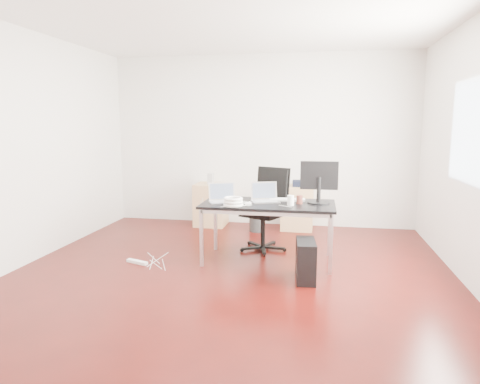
% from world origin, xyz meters
% --- Properties ---
extents(room_shell, '(5.00, 5.00, 5.00)m').
position_xyz_m(room_shell, '(0.04, 0.00, 1.40)').
color(room_shell, '#330805').
rests_on(room_shell, ground).
extents(desk, '(1.60, 0.80, 0.73)m').
position_xyz_m(desk, '(0.36, 0.52, 0.68)').
color(desk, black).
rests_on(desk, ground).
extents(office_chair, '(0.64, 0.65, 1.08)m').
position_xyz_m(office_chair, '(0.27, 1.04, 0.61)').
color(office_chair, black).
rests_on(office_chair, ground).
extents(filing_cabinet_left, '(0.50, 0.50, 0.70)m').
position_xyz_m(filing_cabinet_left, '(-0.80, 2.23, 0.35)').
color(filing_cabinet_left, tan).
rests_on(filing_cabinet_left, ground).
extents(filing_cabinet_right, '(0.50, 0.50, 0.70)m').
position_xyz_m(filing_cabinet_right, '(0.63, 2.23, 0.35)').
color(filing_cabinet_right, tan).
rests_on(filing_cabinet_right, ground).
extents(pc_tower, '(0.24, 0.47, 0.44)m').
position_xyz_m(pc_tower, '(0.84, -0.07, 0.22)').
color(pc_tower, black).
rests_on(pc_tower, ground).
extents(wastebasket, '(0.31, 0.31, 0.28)m').
position_xyz_m(wastebasket, '(0.01, 1.96, 0.14)').
color(wastebasket, black).
rests_on(wastebasket, ground).
extents(power_strip, '(0.30, 0.16, 0.04)m').
position_xyz_m(power_strip, '(-1.20, 0.13, 0.02)').
color(power_strip, white).
rests_on(power_strip, ground).
extents(laptop_left, '(0.40, 0.36, 0.23)m').
position_xyz_m(laptop_left, '(-0.21, 0.48, 0.79)').
color(laptop_left, silver).
rests_on(laptop_left, desk).
extents(laptop_right, '(0.39, 0.35, 0.23)m').
position_xyz_m(laptop_right, '(0.30, 0.62, 0.79)').
color(laptop_right, silver).
rests_on(laptop_right, desk).
extents(monitor, '(0.45, 0.26, 0.51)m').
position_xyz_m(monitor, '(0.96, 0.61, 1.01)').
color(monitor, black).
rests_on(monitor, desk).
extents(keyboard, '(0.45, 0.17, 0.02)m').
position_xyz_m(keyboard, '(0.57, 0.74, 0.74)').
color(keyboard, white).
rests_on(keyboard, desk).
extents(cup_white, '(0.09, 0.09, 0.12)m').
position_xyz_m(cup_white, '(0.63, 0.41, 0.79)').
color(cup_white, white).
rests_on(cup_white, desk).
extents(cup_brown, '(0.08, 0.08, 0.10)m').
position_xyz_m(cup_brown, '(0.73, 0.54, 0.78)').
color(cup_brown, '#52231C').
rests_on(cup_brown, desk).
extents(cable_coil, '(0.24, 0.24, 0.11)m').
position_xyz_m(cable_coil, '(-0.02, 0.24, 0.78)').
color(cable_coil, white).
rests_on(cable_coil, desk).
extents(power_adapter, '(0.08, 0.08, 0.03)m').
position_xyz_m(power_adapter, '(0.14, 0.33, 0.74)').
color(power_adapter, white).
rests_on(power_adapter, desk).
extents(speaker, '(0.10, 0.09, 0.18)m').
position_xyz_m(speaker, '(-0.79, 2.16, 0.79)').
color(speaker, '#9E9E9E').
rests_on(speaker, filing_cabinet_left).
extents(navy_garment, '(0.31, 0.25, 0.09)m').
position_xyz_m(navy_garment, '(0.70, 2.21, 0.74)').
color(navy_garment, black).
rests_on(navy_garment, filing_cabinet_right).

